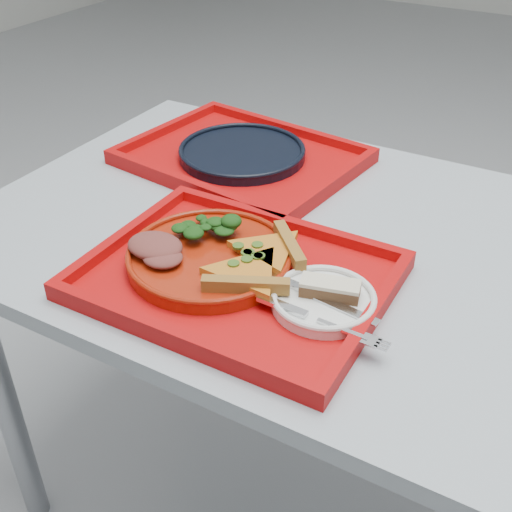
% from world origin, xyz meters
% --- Properties ---
extents(table, '(1.60, 0.80, 0.75)m').
position_xyz_m(table, '(0.00, 0.00, 0.68)').
color(table, '#9BA7AE').
rests_on(table, ground).
extents(tray_main, '(0.45, 0.35, 0.01)m').
position_xyz_m(tray_main, '(-0.24, -0.18, 0.76)').
color(tray_main, '#B4090A').
rests_on(tray_main, table).
extents(tray_far, '(0.49, 0.40, 0.01)m').
position_xyz_m(tray_far, '(-0.45, 0.18, 0.76)').
color(tray_far, '#B4090A').
rests_on(tray_far, table).
extents(dinner_plate, '(0.26, 0.26, 0.02)m').
position_xyz_m(dinner_plate, '(-0.30, -0.17, 0.77)').
color(dinner_plate, '#961E0A').
rests_on(dinner_plate, tray_main).
extents(side_plate, '(0.15, 0.15, 0.01)m').
position_xyz_m(side_plate, '(-0.10, -0.18, 0.77)').
color(side_plate, white).
rests_on(side_plate, tray_main).
extents(navy_plate, '(0.26, 0.26, 0.02)m').
position_xyz_m(navy_plate, '(-0.45, 0.18, 0.77)').
color(navy_plate, black).
rests_on(navy_plate, tray_far).
extents(pizza_slice_a, '(0.17, 0.18, 0.02)m').
position_xyz_m(pizza_slice_a, '(-0.22, -0.20, 0.79)').
color(pizza_slice_a, gold).
rests_on(pizza_slice_a, dinner_plate).
extents(pizza_slice_b, '(0.18, 0.18, 0.02)m').
position_xyz_m(pizza_slice_b, '(-0.22, -0.13, 0.79)').
color(pizza_slice_b, gold).
rests_on(pizza_slice_b, dinner_plate).
extents(salad_heap, '(0.08, 0.07, 0.04)m').
position_xyz_m(salad_heap, '(-0.33, -0.14, 0.80)').
color(salad_heap, black).
rests_on(salad_heap, dinner_plate).
extents(meat_portion, '(0.09, 0.07, 0.03)m').
position_xyz_m(meat_portion, '(-0.37, -0.21, 0.79)').
color(meat_portion, brown).
rests_on(meat_portion, dinner_plate).
extents(dessert_bar, '(0.09, 0.05, 0.02)m').
position_xyz_m(dessert_bar, '(-0.09, -0.17, 0.79)').
color(dessert_bar, '#492718').
rests_on(dessert_bar, side_plate).
extents(knife, '(0.19, 0.04, 0.01)m').
position_xyz_m(knife, '(-0.10, -0.19, 0.78)').
color(knife, silver).
rests_on(knife, side_plate).
extents(fork, '(0.19, 0.03, 0.01)m').
position_xyz_m(fork, '(-0.09, -0.24, 0.78)').
color(fork, silver).
rests_on(fork, side_plate).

